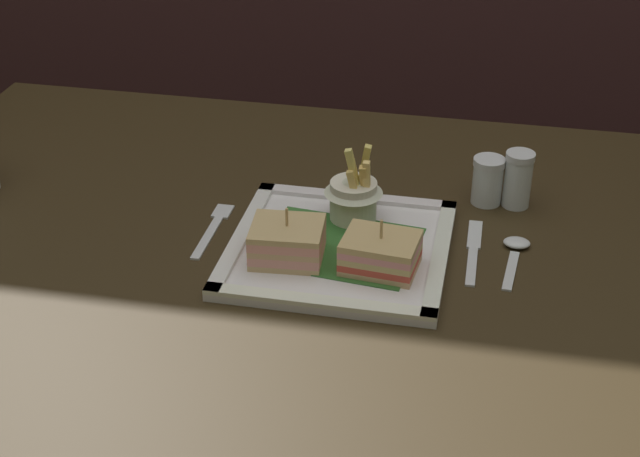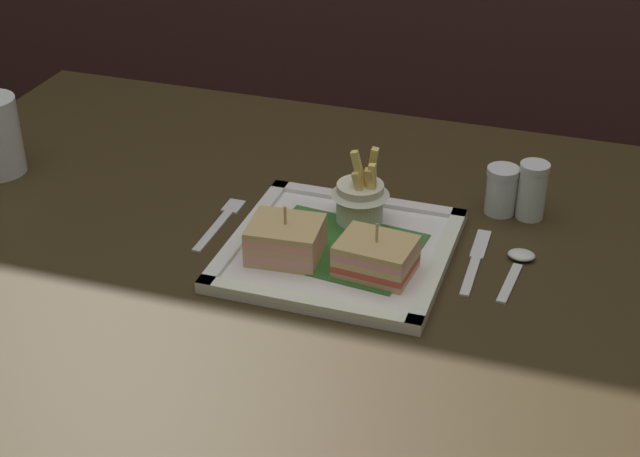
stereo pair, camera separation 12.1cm
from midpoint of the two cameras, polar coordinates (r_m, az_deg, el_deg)
name	(u,v)px [view 1 (the left image)]	position (r m, az deg, el deg)	size (l,w,h in m)	color
dining_table	(302,340)	(1.30, -3.77, -6.75)	(1.28, 0.95, 0.74)	#312513
square_plate	(339,249)	(1.23, -1.66, -1.31)	(0.28, 0.28, 0.02)	white
sandwich_half_left	(287,242)	(1.19, -4.86, -0.89)	(0.10, 0.08, 0.07)	#D7B079
sandwich_half_right	(380,253)	(1.17, 0.69, -1.57)	(0.10, 0.08, 0.07)	#DAA97B
fries_cup	(354,193)	(1.27, -0.68, 2.06)	(0.08, 0.08, 0.11)	silver
fork	(213,227)	(1.30, -9.04, 0.00)	(0.02, 0.14, 0.00)	silver
knife	(473,249)	(1.24, 6.43, -1.30)	(0.02, 0.16, 0.00)	silver
spoon	(515,249)	(1.24, 8.90, -1.33)	(0.04, 0.12, 0.01)	silver
salt_shaker	(487,183)	(1.34, 7.45, 2.62)	(0.04, 0.04, 0.07)	silver
pepper_shaker	(517,183)	(1.34, 9.22, 2.65)	(0.04, 0.04, 0.08)	silver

